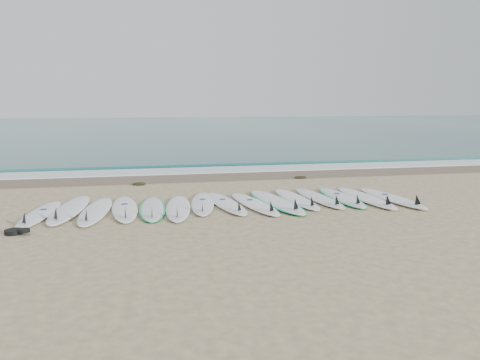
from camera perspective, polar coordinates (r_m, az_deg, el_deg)
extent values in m
plane|color=tan|center=(10.78, -1.50, -3.13)|extent=(120.00, 120.00, 0.00)
cube|color=#235E5E|center=(42.96, -9.16, 6.31)|extent=(120.00, 55.00, 0.03)
cube|color=brown|center=(14.76, -4.29, 0.33)|extent=(120.00, 1.80, 0.01)
cube|color=silver|center=(16.13, -4.93, 1.16)|extent=(120.00, 1.40, 0.04)
cube|color=#235E5E|center=(17.60, -5.50, 1.96)|extent=(120.00, 1.00, 0.10)
ellipsoid|color=white|center=(10.67, -23.19, -3.81)|extent=(0.77, 2.50, 0.08)
cone|color=black|center=(9.82, -24.81, -4.18)|extent=(0.23, 0.28, 0.26)
cylinder|color=navy|center=(10.89, -22.83, -3.32)|extent=(0.16, 0.16, 0.01)
ellipsoid|color=white|center=(10.87, -20.02, -3.34)|extent=(0.87, 2.93, 0.09)
cone|color=black|center=(9.84, -21.53, -3.74)|extent=(0.27, 0.33, 0.31)
ellipsoid|color=white|center=(10.54, -17.16, -3.60)|extent=(0.78, 2.75, 0.09)
cone|color=black|center=(9.56, -18.23, -4.01)|extent=(0.25, 0.31, 0.29)
ellipsoid|color=white|center=(10.59, -13.88, -3.39)|extent=(0.70, 2.68, 0.09)
cone|color=black|center=(9.61, -13.80, -3.75)|extent=(0.24, 0.30, 0.28)
cylinder|color=navy|center=(10.83, -13.92, -2.87)|extent=(0.16, 0.16, 0.01)
ellipsoid|color=silver|center=(10.48, -10.65, -3.43)|extent=(0.55, 2.42, 0.08)
ellipsoid|color=#0AC96A|center=(10.48, -10.65, -3.46)|extent=(0.63, 2.44, 0.06)
cone|color=black|center=(9.59, -10.69, -3.78)|extent=(0.21, 0.26, 0.26)
ellipsoid|color=white|center=(10.45, -7.54, -3.37)|extent=(0.77, 2.63, 0.08)
cone|color=black|center=(9.49, -7.66, -3.76)|extent=(0.24, 0.30, 0.28)
ellipsoid|color=white|center=(10.85, -4.59, -2.84)|extent=(0.83, 2.57, 0.08)
cone|color=black|center=(9.92, -4.61, -3.15)|extent=(0.25, 0.29, 0.27)
cylinder|color=navy|center=(11.08, -4.59, -2.36)|extent=(0.16, 0.16, 0.01)
ellipsoid|color=white|center=(10.82, -1.75, -2.85)|extent=(0.87, 2.63, 0.08)
cone|color=black|center=(9.91, -0.13, -3.11)|extent=(0.25, 0.30, 0.28)
cylinder|color=navy|center=(11.04, -2.14, -2.37)|extent=(0.17, 0.17, 0.01)
ellipsoid|color=white|center=(10.76, 1.70, -2.91)|extent=(0.95, 2.66, 0.08)
cone|color=black|center=(9.88, 3.81, -3.16)|extent=(0.26, 0.31, 0.28)
cylinder|color=navy|center=(10.98, 1.20, -2.43)|extent=(0.17, 0.17, 0.01)
ellipsoid|color=white|center=(11.01, 4.38, -2.63)|extent=(0.96, 2.92, 0.09)
ellipsoid|color=#0AC96A|center=(11.01, 4.38, -2.66)|extent=(1.06, 2.95, 0.07)
cone|color=black|center=(10.04, 6.77, -2.88)|extent=(0.28, 0.33, 0.31)
ellipsoid|color=white|center=(11.36, 6.82, -2.31)|extent=(0.68, 2.61, 0.08)
cone|color=black|center=(10.48, 8.74, -2.52)|extent=(0.23, 0.29, 0.28)
ellipsoid|color=white|center=(11.56, 9.54, -2.17)|extent=(0.71, 2.60, 0.08)
cone|color=black|center=(10.70, 11.69, -2.35)|extent=(0.24, 0.29, 0.27)
ellipsoid|color=silver|center=(11.76, 12.20, -2.05)|extent=(0.56, 2.56, 0.08)
ellipsoid|color=#0AC96A|center=(11.76, 12.20, -2.08)|extent=(0.65, 2.58, 0.06)
cone|color=black|center=(10.90, 14.14, -2.24)|extent=(0.22, 0.28, 0.27)
cylinder|color=navy|center=(11.98, 11.75, -1.62)|extent=(0.15, 0.15, 0.01)
ellipsoid|color=white|center=(11.82, 15.00, -2.09)|extent=(0.67, 2.76, 0.09)
cone|color=black|center=(10.94, 17.54, -2.28)|extent=(0.24, 0.30, 0.29)
ellipsoid|color=white|center=(11.97, 17.90, -2.09)|extent=(0.79, 2.72, 0.09)
cone|color=black|center=(11.17, 20.77, -2.25)|extent=(0.25, 0.30, 0.29)
cylinder|color=navy|center=(12.17, 17.23, -1.65)|extent=(0.17, 0.17, 0.01)
ellipsoid|color=black|center=(13.70, -12.20, -0.45)|extent=(0.38, 0.29, 0.07)
ellipsoid|color=black|center=(14.63, 7.41, 0.32)|extent=(0.39, 0.30, 0.08)
cylinder|color=black|center=(9.44, -25.86, -5.70)|extent=(0.32, 0.32, 0.08)
cylinder|color=black|center=(9.29, -24.83, -5.61)|extent=(0.20, 0.20, 0.06)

